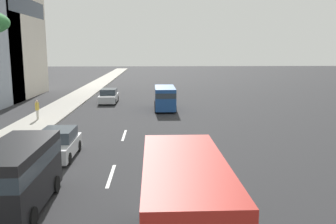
{
  "coord_description": "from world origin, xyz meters",
  "views": [
    {
      "loc": [
        -2.94,
        -2.02,
        5.98
      ],
      "look_at": [
        19.04,
        -3.0,
        2.13
      ],
      "focal_mm": 38.0,
      "sensor_mm": 36.0,
      "label": 1
    }
  ],
  "objects_px": {
    "minibus_second": "(184,209)",
    "car_fourth": "(109,96)",
    "car_third": "(58,144)",
    "van_lead": "(165,97)",
    "van_fifth": "(17,173)",
    "pedestrian_mid_block": "(37,109)"
  },
  "relations": [
    {
      "from": "minibus_second",
      "to": "car_fourth",
      "type": "distance_m",
      "value": 32.03
    },
    {
      "from": "minibus_second",
      "to": "car_third",
      "type": "height_order",
      "value": "minibus_second"
    },
    {
      "from": "van_lead",
      "to": "van_fifth",
      "type": "distance_m",
      "value": 23.43
    },
    {
      "from": "car_fourth",
      "to": "minibus_second",
      "type": "bearing_deg",
      "value": 10.53
    },
    {
      "from": "car_third",
      "to": "pedestrian_mid_block",
      "type": "xyz_separation_m",
      "value": [
        10.55,
        4.43,
        0.31
      ]
    },
    {
      "from": "car_fourth",
      "to": "pedestrian_mid_block",
      "type": "xyz_separation_m",
      "value": [
        -10.48,
        4.77,
        0.31
      ]
    },
    {
      "from": "minibus_second",
      "to": "pedestrian_mid_block",
      "type": "relative_size",
      "value": 3.64
    },
    {
      "from": "car_third",
      "to": "van_lead",
      "type": "bearing_deg",
      "value": 157.47
    },
    {
      "from": "van_lead",
      "to": "car_third",
      "type": "bearing_deg",
      "value": 157.47
    },
    {
      "from": "car_third",
      "to": "pedestrian_mid_block",
      "type": "bearing_deg",
      "value": -157.2
    },
    {
      "from": "minibus_second",
      "to": "car_fourth",
      "type": "relative_size",
      "value": 1.34
    },
    {
      "from": "car_third",
      "to": "van_fifth",
      "type": "height_order",
      "value": "van_fifth"
    },
    {
      "from": "minibus_second",
      "to": "van_lead",
      "type": "bearing_deg",
      "value": -0.89
    },
    {
      "from": "pedestrian_mid_block",
      "to": "minibus_second",
      "type": "bearing_deg",
      "value": -148.37
    },
    {
      "from": "van_fifth",
      "to": "minibus_second",
      "type": "bearing_deg",
      "value": 57.32
    },
    {
      "from": "van_fifth",
      "to": "pedestrian_mid_block",
      "type": "relative_size",
      "value": 3.04
    },
    {
      "from": "van_lead",
      "to": "minibus_second",
      "type": "height_order",
      "value": "minibus_second"
    },
    {
      "from": "van_lead",
      "to": "car_fourth",
      "type": "distance_m",
      "value": 8.1
    },
    {
      "from": "car_third",
      "to": "van_fifth",
      "type": "distance_m",
      "value": 6.67
    },
    {
      "from": "minibus_second",
      "to": "car_third",
      "type": "xyz_separation_m",
      "value": [
        10.46,
        6.19,
        -0.91
      ]
    },
    {
      "from": "car_fourth",
      "to": "car_third",
      "type": "bearing_deg",
      "value": -0.92
    },
    {
      "from": "car_fourth",
      "to": "van_fifth",
      "type": "relative_size",
      "value": 0.9
    }
  ]
}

